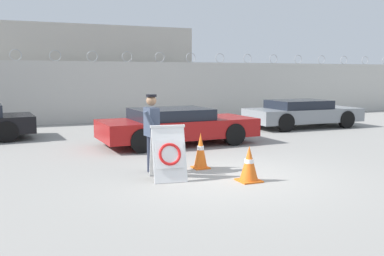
% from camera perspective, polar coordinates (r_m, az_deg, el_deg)
% --- Properties ---
extents(ground_plane, '(90.00, 90.00, 0.00)m').
position_cam_1_polar(ground_plane, '(8.93, 4.52, -6.49)').
color(ground_plane, gray).
extents(perimeter_wall, '(36.00, 0.30, 3.11)m').
position_cam_1_polar(perimeter_wall, '(19.29, -10.77, 4.79)').
color(perimeter_wall, beige).
rests_on(perimeter_wall, ground_plane).
extents(building_block, '(9.95, 5.77, 4.40)m').
position_cam_1_polar(building_block, '(23.44, -14.22, 7.21)').
color(building_block, '#B2ADA3').
rests_on(building_block, ground_plane).
extents(barricade_sign, '(0.75, 0.79, 1.10)m').
position_cam_1_polar(barricade_sign, '(8.56, -3.19, -3.32)').
color(barricade_sign, white).
rests_on(barricade_sign, ground_plane).
extents(security_guard, '(0.37, 0.62, 1.68)m').
position_cam_1_polar(security_guard, '(9.14, -5.42, -0.25)').
color(security_guard, '#232838').
rests_on(security_guard, ground_plane).
extents(traffic_cone_near, '(0.35, 0.35, 0.81)m').
position_cam_1_polar(traffic_cone_near, '(9.61, 1.15, -3.04)').
color(traffic_cone_near, orange).
rests_on(traffic_cone_near, ground_plane).
extents(traffic_cone_mid, '(0.43, 0.43, 0.71)m').
position_cam_1_polar(traffic_cone_mid, '(8.53, 7.62, -4.77)').
color(traffic_cone_mid, orange).
rests_on(traffic_cone_mid, ground_plane).
extents(parked_car_rear_sedan, '(4.71, 2.15, 1.09)m').
position_cam_1_polar(parked_car_rear_sedan, '(12.84, -2.09, 0.34)').
color(parked_car_rear_sedan, black).
rests_on(parked_car_rear_sedan, ground_plane).
extents(parked_car_far_side, '(4.57, 1.96, 1.09)m').
position_cam_1_polar(parked_car_far_side, '(17.51, 14.46, 1.96)').
color(parked_car_far_side, black).
rests_on(parked_car_far_side, ground_plane).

